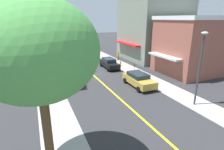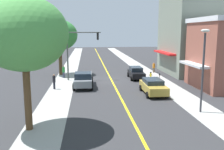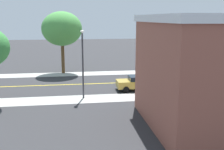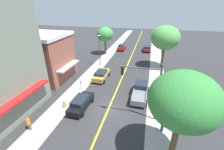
{
  "view_description": "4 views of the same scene",
  "coord_description": "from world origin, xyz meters",
  "px_view_note": "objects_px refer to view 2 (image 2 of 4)",
  "views": [
    {
      "loc": [
        7.13,
        24.7,
        7.49
      ],
      "look_at": [
        -0.07,
        8.18,
        1.82
      ],
      "focal_mm": 29.02,
      "sensor_mm": 36.0,
      "label": 1
    },
    {
      "loc": [
        3.2,
        32.19,
        6.29
      ],
      "look_at": [
        0.5,
        5.84,
        1.66
      ],
      "focal_mm": 40.09,
      "sensor_mm": 36.0,
      "label": 2
    },
    {
      "loc": [
        -31.21,
        14.96,
        7.54
      ],
      "look_at": [
        -2.68,
        10.8,
        1.54
      ],
      "focal_mm": 43.85,
      "sensor_mm": 36.0,
      "label": 3
    },
    {
      "loc": [
        4.24,
        -14.89,
        12.08
      ],
      "look_at": [
        -1.18,
        6.61,
        1.65
      ],
      "focal_mm": 24.37,
      "sensor_mm": 36.0,
      "label": 4
    }
  ],
  "objects_px": {
    "parking_meter": "(159,77)",
    "black_sedan_left_curb": "(136,73)",
    "traffic_light_mast": "(77,46)",
    "fire_hydrant": "(151,75)",
    "pedestrian_orange_shirt": "(154,67)",
    "street_tree_right_corner": "(60,35)",
    "gold_sedan_left_curb": "(153,86)",
    "grey_pickup_truck": "(83,79)",
    "street_lamp": "(203,62)",
    "street_tree_left_near": "(24,34)",
    "pedestrian_black_shirt": "(54,81)",
    "pedestrian_green_shirt": "(64,71)"
  },
  "relations": [
    {
      "from": "street_tree_right_corner",
      "to": "pedestrian_orange_shirt",
      "type": "bearing_deg",
      "value": -178.25
    },
    {
      "from": "pedestrian_orange_shirt",
      "to": "grey_pickup_truck",
      "type": "bearing_deg",
      "value": -20.65
    },
    {
      "from": "parking_meter",
      "to": "black_sedan_left_curb",
      "type": "relative_size",
      "value": 0.31
    },
    {
      "from": "gold_sedan_left_curb",
      "to": "grey_pickup_truck",
      "type": "relative_size",
      "value": 0.83
    },
    {
      "from": "fire_hydrant",
      "to": "parking_meter",
      "type": "height_order",
      "value": "parking_meter"
    },
    {
      "from": "pedestrian_black_shirt",
      "to": "grey_pickup_truck",
      "type": "bearing_deg",
      "value": -88.06
    },
    {
      "from": "street_tree_right_corner",
      "to": "gold_sedan_left_curb",
      "type": "bearing_deg",
      "value": 129.35
    },
    {
      "from": "black_sedan_left_curb",
      "to": "traffic_light_mast",
      "type": "bearing_deg",
      "value": -87.25
    },
    {
      "from": "parking_meter",
      "to": "black_sedan_left_curb",
      "type": "distance_m",
      "value": 4.7
    },
    {
      "from": "gold_sedan_left_curb",
      "to": "pedestrian_black_shirt",
      "type": "height_order",
      "value": "pedestrian_black_shirt"
    },
    {
      "from": "grey_pickup_truck",
      "to": "pedestrian_green_shirt",
      "type": "bearing_deg",
      "value": -154.4
    },
    {
      "from": "pedestrian_orange_shirt",
      "to": "fire_hydrant",
      "type": "bearing_deg",
      "value": 8.49
    },
    {
      "from": "parking_meter",
      "to": "gold_sedan_left_curb",
      "type": "bearing_deg",
      "value": 65.92
    },
    {
      "from": "street_tree_right_corner",
      "to": "street_tree_left_near",
      "type": "bearing_deg",
      "value": 90.08
    },
    {
      "from": "traffic_light_mast",
      "to": "pedestrian_black_shirt",
      "type": "xyz_separation_m",
      "value": [
        2.42,
        5.08,
        -3.5
      ]
    },
    {
      "from": "street_tree_right_corner",
      "to": "fire_hydrant",
      "type": "distance_m",
      "value": 14.18
    },
    {
      "from": "fire_hydrant",
      "to": "pedestrian_orange_shirt",
      "type": "bearing_deg",
      "value": -110.4
    },
    {
      "from": "street_lamp",
      "to": "gold_sedan_left_curb",
      "type": "relative_size",
      "value": 1.38
    },
    {
      "from": "traffic_light_mast",
      "to": "pedestrian_black_shirt",
      "type": "distance_m",
      "value": 6.63
    },
    {
      "from": "street_tree_left_near",
      "to": "pedestrian_black_shirt",
      "type": "bearing_deg",
      "value": -90.92
    },
    {
      "from": "pedestrian_green_shirt",
      "to": "parking_meter",
      "type": "bearing_deg",
      "value": 87.88
    },
    {
      "from": "street_tree_left_near",
      "to": "fire_hydrant",
      "type": "xyz_separation_m",
      "value": [
        -12.54,
        -17.24,
        -5.71
      ]
    },
    {
      "from": "street_tree_left_near",
      "to": "pedestrian_green_shirt",
      "type": "height_order",
      "value": "street_tree_left_near"
    },
    {
      "from": "parking_meter",
      "to": "pedestrian_orange_shirt",
      "type": "xyz_separation_m",
      "value": [
        -1.75,
        -8.96,
        -0.12
      ]
    },
    {
      "from": "black_sedan_left_curb",
      "to": "gold_sedan_left_curb",
      "type": "bearing_deg",
      "value": 1.89
    },
    {
      "from": "gold_sedan_left_curb",
      "to": "traffic_light_mast",
      "type": "bearing_deg",
      "value": -136.48
    },
    {
      "from": "black_sedan_left_curb",
      "to": "grey_pickup_truck",
      "type": "relative_size",
      "value": 0.83
    },
    {
      "from": "gold_sedan_left_curb",
      "to": "street_tree_left_near",
      "type": "bearing_deg",
      "value": -51.35
    },
    {
      "from": "fire_hydrant",
      "to": "gold_sedan_left_curb",
      "type": "xyz_separation_m",
      "value": [
        2.07,
        8.94,
        0.39
      ]
    },
    {
      "from": "street_lamp",
      "to": "gold_sedan_left_curb",
      "type": "bearing_deg",
      "value": -69.82
    },
    {
      "from": "traffic_light_mast",
      "to": "gold_sedan_left_curb",
      "type": "relative_size",
      "value": 1.44
    },
    {
      "from": "parking_meter",
      "to": "traffic_light_mast",
      "type": "xyz_separation_m",
      "value": [
        9.77,
        -4.09,
        3.46
      ]
    },
    {
      "from": "gold_sedan_left_curb",
      "to": "pedestrian_green_shirt",
      "type": "xyz_separation_m",
      "value": [
        9.84,
        -10.07,
        0.08
      ]
    },
    {
      "from": "traffic_light_mast",
      "to": "black_sedan_left_curb",
      "type": "xyz_separation_m",
      "value": [
        -7.79,
        -0.18,
        -3.58
      ]
    },
    {
      "from": "gold_sedan_left_curb",
      "to": "black_sedan_left_curb",
      "type": "bearing_deg",
      "value": -179.27
    },
    {
      "from": "grey_pickup_truck",
      "to": "street_tree_right_corner",
      "type": "bearing_deg",
      "value": -157.69
    },
    {
      "from": "street_tree_right_corner",
      "to": "street_lamp",
      "type": "xyz_separation_m",
      "value": [
        -12.71,
        18.83,
        -1.76
      ]
    },
    {
      "from": "pedestrian_orange_shirt",
      "to": "street_tree_right_corner",
      "type": "bearing_deg",
      "value": -59.37
    },
    {
      "from": "street_tree_right_corner",
      "to": "street_lamp",
      "type": "distance_m",
      "value": 22.79
    },
    {
      "from": "fire_hydrant",
      "to": "parking_meter",
      "type": "relative_size",
      "value": 0.59
    },
    {
      "from": "parking_meter",
      "to": "street_tree_right_corner",
      "type": "bearing_deg",
      "value": -34.52
    },
    {
      "from": "street_tree_left_near",
      "to": "parking_meter",
      "type": "height_order",
      "value": "street_tree_left_near"
    },
    {
      "from": "pedestrian_orange_shirt",
      "to": "gold_sedan_left_curb",
      "type": "bearing_deg",
      "value": 13.42
    },
    {
      "from": "grey_pickup_truck",
      "to": "pedestrian_green_shirt",
      "type": "relative_size",
      "value": 3.32
    },
    {
      "from": "street_tree_left_near",
      "to": "fire_hydrant",
      "type": "bearing_deg",
      "value": -126.03
    },
    {
      "from": "parking_meter",
      "to": "pedestrian_green_shirt",
      "type": "xyz_separation_m",
      "value": [
        11.75,
        -5.8,
        -0.05
      ]
    },
    {
      "from": "street_tree_right_corner",
      "to": "pedestrian_orange_shirt",
      "type": "xyz_separation_m",
      "value": [
        -14.16,
        -0.43,
        -4.94
      ]
    },
    {
      "from": "black_sedan_left_curb",
      "to": "parking_meter",
      "type": "bearing_deg",
      "value": 26.3
    },
    {
      "from": "street_tree_left_near",
      "to": "fire_hydrant",
      "type": "relative_size",
      "value": 9.98
    },
    {
      "from": "parking_meter",
      "to": "traffic_light_mast",
      "type": "relative_size",
      "value": 0.21
    }
  ]
}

